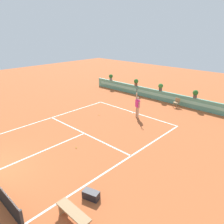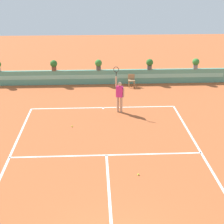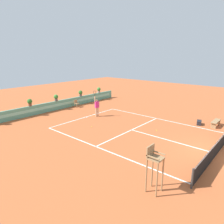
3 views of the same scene
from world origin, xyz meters
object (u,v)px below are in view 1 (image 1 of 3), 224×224
potted_plant_centre (161,87)px  potted_plant_left (136,82)px  tennis_player (138,105)px  gear_bag (91,195)px  tennis_ball_mid_court (99,115)px  potted_plant_far_left (111,77)px  bench_courtside (73,214)px  ball_kid_chair (177,102)px  tennis_ball_near_baseline (76,148)px  potted_plant_right (195,93)px

potted_plant_centre → potted_plant_left: 3.03m
tennis_player → potted_plant_left: 6.63m
gear_bag → potted_plant_left: size_ratio=0.97×
tennis_ball_mid_court → potted_plant_far_left: (-5.36, 7.04, 1.38)m
bench_courtside → tennis_ball_mid_court: size_ratio=23.53×
tennis_player → potted_plant_centre: bearing=101.8°
gear_bag → potted_plant_centre: (-5.10, 13.70, 1.23)m
bench_courtside → tennis_player: bearing=114.5°
ball_kid_chair → potted_plant_left: size_ratio=1.17×
tennis_ball_near_baseline → potted_plant_right: bearing=79.5°
bench_courtside → tennis_ball_near_baseline: (-4.15, 3.32, -0.34)m
ball_kid_chair → potted_plant_left: bearing=172.1°
potted_plant_centre → tennis_ball_mid_court: bearing=-101.6°
bench_courtside → potted_plant_right: potted_plant_right is taller
potted_plant_right → potted_plant_left: size_ratio=1.00×
ball_kid_chair → potted_plant_right: potted_plant_right is taller
tennis_player → potted_plant_far_left: (-7.88, 5.19, 0.36)m
tennis_ball_near_baseline → bench_courtside: bearing=-38.7°
ball_kid_chair → gear_bag: (2.89, -12.97, -0.30)m
gear_bag → potted_plant_right: (-1.58, 13.70, 1.23)m
bench_courtside → tennis_ball_near_baseline: 5.32m
tennis_player → tennis_ball_near_baseline: (0.29, -6.42, -1.02)m
bench_courtside → potted_plant_centre: (-5.52, 14.92, 1.04)m
bench_courtside → potted_plant_far_left: bearing=129.5°
bench_courtside → potted_plant_right: bearing=97.6°
gear_bag → potted_plant_far_left: (-11.90, 13.70, 1.23)m
bench_courtside → potted_plant_far_left: size_ratio=2.21×
bench_courtside → potted_plant_right: size_ratio=2.21×
ball_kid_chair → potted_plant_left: 5.38m
ball_kid_chair → tennis_ball_mid_court: 7.30m
potted_plant_left → tennis_ball_near_baseline: bearing=-69.2°
tennis_player → potted_plant_far_left: 9.44m
tennis_player → potted_plant_centre: (-1.08, 5.19, 0.36)m
tennis_ball_mid_court → potted_plant_left: 7.35m
ball_kid_chair → tennis_player: bearing=-104.2°
gear_bag → potted_plant_centre: 14.67m
bench_courtside → potted_plant_far_left: (-12.32, 14.92, 1.04)m
potted_plant_centre → potted_plant_left: size_ratio=1.00×
bench_courtside → potted_plant_left: potted_plant_left is taller
tennis_player → tennis_ball_mid_court: tennis_player is taller
tennis_ball_near_baseline → potted_plant_left: (-4.41, 11.60, 1.38)m
potted_plant_centre → potted_plant_left: bearing=180.0°
tennis_ball_near_baseline → potted_plant_centre: 11.76m
gear_bag → tennis_player: tennis_player is taller
potted_plant_far_left → potted_plant_centre: bearing=0.0°
gear_bag → tennis_ball_near_baseline: bearing=150.7°
gear_bag → potted_plant_left: bearing=120.7°
bench_courtside → potted_plant_left: size_ratio=2.21×
potted_plant_centre → potted_plant_left: (-3.03, 0.00, 0.00)m
potted_plant_far_left → potted_plant_right: bearing=0.0°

